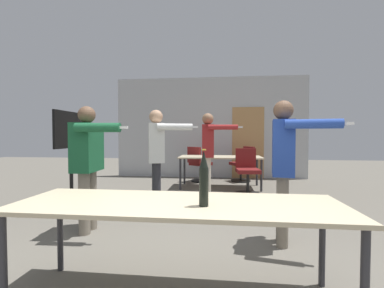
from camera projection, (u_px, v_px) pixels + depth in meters
The scene contains 12 objects.
back_wall at pixel (211, 128), 7.54m from camera, with size 5.56×0.12×2.93m.
conference_table_near at pixel (178, 210), 1.89m from camera, with size 2.40×0.74×0.74m.
conference_table_far at pixel (220, 159), 6.06m from camera, with size 1.92×0.81×0.74m.
tv_screen at pixel (71, 150), 4.37m from camera, with size 0.44×0.90×1.64m.
person_center_tall at pixel (284, 158), 2.87m from camera, with size 0.72×0.68×1.62m.
person_right_polo at pixel (157, 150), 4.18m from camera, with size 0.87×0.61×1.65m.
person_left_plaid at pixel (208, 147), 5.05m from camera, with size 0.78×0.59×1.67m.
person_near_casual at pixel (88, 157), 3.26m from camera, with size 0.77×0.67×1.60m.
office_chair_mid_tucked at pixel (247, 172), 5.43m from camera, with size 0.52×0.57×0.95m.
office_chair_far_right at pixel (199, 165), 6.84m from camera, with size 0.67×0.69×0.93m.
office_chair_far_left at pixel (243, 165), 6.92m from camera, with size 0.67×0.65×0.94m.
beer_bottle at pixel (204, 179), 1.78m from camera, with size 0.07×0.07×0.40m.
Camera 1 is at (0.30, -1.50, 1.23)m, focal length 24.00 mm.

